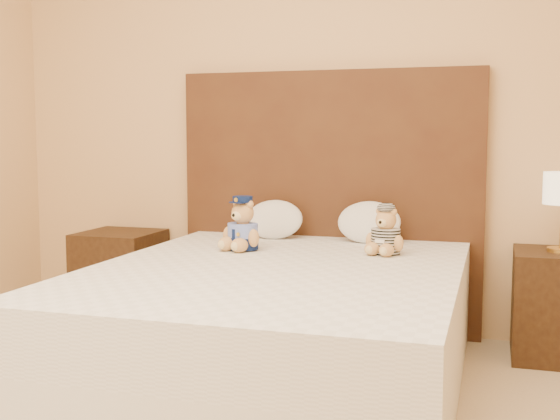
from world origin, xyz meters
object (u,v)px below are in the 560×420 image
object	(u,v)px
teddy_police	(243,223)
teddy_prisoner	(386,231)
bed	(276,327)
pillow_right	(369,220)
nightstand_left	(120,276)
pillow_left	(274,217)
nightstand_right	(559,305)

from	to	relation	value
teddy_police	teddy_prisoner	size ratio (longest dim) A/B	1.16
bed	pillow_right	world-z (taller)	pillow_right
bed	nightstand_left	size ratio (longest dim) A/B	3.64
teddy_prisoner	pillow_left	xyz separation A→B (m)	(-0.69, 0.37, 0.00)
teddy_police	pillow_left	size ratio (longest dim) A/B	0.81
nightstand_left	bed	bearing A→B (deg)	-32.62
bed	pillow_right	size ratio (longest dim) A/B	5.79
teddy_police	pillow_right	world-z (taller)	teddy_police
pillow_left	nightstand_right	bearing A→B (deg)	-1.13
pillow_right	teddy_police	bearing A→B (deg)	-141.83
pillow_left	pillow_right	bearing A→B (deg)	0.00
bed	teddy_police	distance (m)	0.64
bed	teddy_prisoner	world-z (taller)	teddy_prisoner
teddy_prisoner	pillow_right	bearing A→B (deg)	129.17
bed	nightstand_right	world-z (taller)	same
nightstand_right	teddy_police	size ratio (longest dim) A/B	2.02
teddy_prisoner	pillow_right	world-z (taller)	pillow_right
nightstand_left	teddy_police	world-z (taller)	teddy_police
teddy_police	pillow_left	world-z (taller)	teddy_police
nightstand_right	teddy_police	distance (m)	1.66
bed	nightstand_right	bearing A→B (deg)	32.62
bed	pillow_left	xyz separation A→B (m)	(-0.27, 0.83, 0.39)
teddy_police	teddy_prisoner	distance (m)	0.72
bed	pillow_right	bearing A→B (deg)	72.01
bed	pillow_right	xyz separation A→B (m)	(0.27, 0.83, 0.40)
pillow_right	nightstand_right	bearing A→B (deg)	-1.75
bed	pillow_left	distance (m)	0.96
nightstand_left	teddy_police	xyz separation A→B (m)	(0.95, -0.42, 0.41)
pillow_left	pillow_right	xyz separation A→B (m)	(0.54, 0.00, 0.00)
nightstand_left	teddy_prisoner	world-z (taller)	teddy_prisoner
nightstand_left	pillow_right	distance (m)	1.57
teddy_police	bed	bearing A→B (deg)	-31.92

